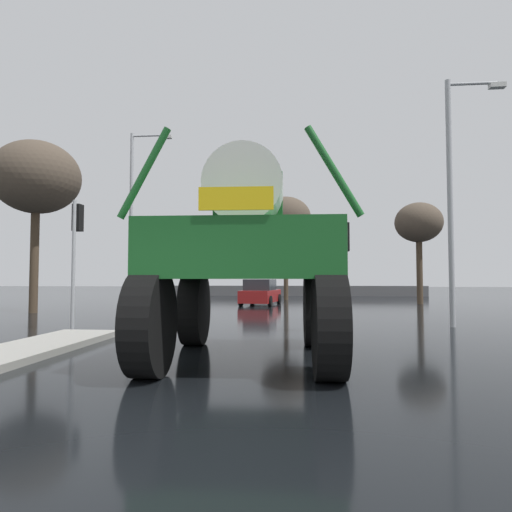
# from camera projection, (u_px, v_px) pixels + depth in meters

# --- Properties ---
(ground_plane) EXTENTS (120.00, 120.00, 0.00)m
(ground_plane) POSITION_uv_depth(u_px,v_px,m) (257.00, 310.00, 22.12)
(ground_plane) COLOR black
(oversize_sprayer) EXTENTS (3.94, 5.35, 4.04)m
(oversize_sprayer) POSITION_uv_depth(u_px,v_px,m) (248.00, 258.00, 8.87)
(oversize_sprayer) COLOR black
(oversize_sprayer) RESTS_ON ground
(sedan_ahead) EXTENTS (2.33, 4.30, 1.52)m
(sedan_ahead) POSITION_uv_depth(u_px,v_px,m) (261.00, 293.00, 26.43)
(sedan_ahead) COLOR maroon
(sedan_ahead) RESTS_ON ground
(traffic_signal_near_left) EXTENTS (0.24, 0.54, 4.00)m
(traffic_signal_near_left) POSITION_uv_depth(u_px,v_px,m) (77.00, 235.00, 13.82)
(traffic_signal_near_left) COLOR #A8AAAF
(traffic_signal_near_left) RESTS_ON ground
(traffic_signal_near_right) EXTENTS (0.24, 0.54, 3.32)m
(traffic_signal_near_right) POSITION_uv_depth(u_px,v_px,m) (345.00, 250.00, 13.04)
(traffic_signal_near_right) COLOR #A8AAAF
(traffic_signal_near_right) RESTS_ON ground
(streetlight_near_right) EXTENTS (1.92, 0.24, 8.21)m
(streetlight_near_right) POSITION_uv_depth(u_px,v_px,m) (454.00, 188.00, 14.69)
(streetlight_near_right) COLOR #A8AAAF
(streetlight_near_right) RESTS_ON ground
(streetlight_far_left) EXTENTS (2.26, 0.24, 9.34)m
(streetlight_far_left) POSITION_uv_depth(u_px,v_px,m) (134.00, 211.00, 23.62)
(streetlight_far_left) COLOR #A8AAAF
(streetlight_far_left) RESTS_ON ground
(bare_tree_left) EXTENTS (3.96, 3.96, 7.95)m
(bare_tree_left) POSITION_uv_depth(u_px,v_px,m) (36.00, 178.00, 20.62)
(bare_tree_left) COLOR #473828
(bare_tree_left) RESTS_ON ground
(bare_tree_right) EXTENTS (2.87, 2.87, 6.24)m
(bare_tree_right) POSITION_uv_depth(u_px,v_px,m) (419.00, 224.00, 27.37)
(bare_tree_right) COLOR #473828
(bare_tree_right) RESTS_ON ground
(bare_tree_far_center) EXTENTS (3.70, 3.70, 7.58)m
(bare_tree_far_center) POSITION_uv_depth(u_px,v_px,m) (286.00, 219.00, 32.76)
(bare_tree_far_center) COLOR #473828
(bare_tree_far_center) RESTS_ON ground
(roadside_barrier) EXTENTS (26.55, 0.24, 0.90)m
(roadside_barrier) POSITION_uv_depth(u_px,v_px,m) (275.00, 291.00, 39.78)
(roadside_barrier) COLOR #59595B
(roadside_barrier) RESTS_ON ground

